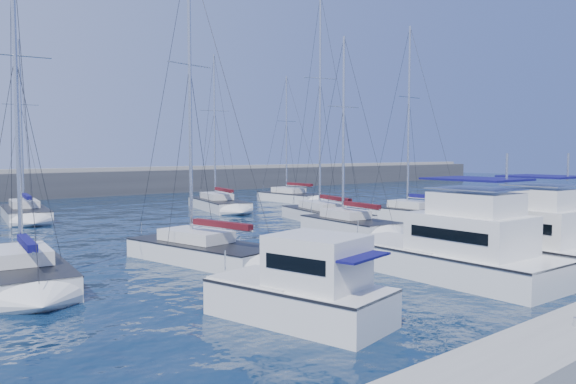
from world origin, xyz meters
TOP-DOWN VIEW (x-y plane):
  - ground at (0.00, 0.00)m, footprint 220.00×220.00m
  - breakwater at (0.00, 52.00)m, footprint 160.00×6.00m
  - dock_cleat_near_port at (-8.00, -11.00)m, footprint 0.16×0.16m
  - motor_yacht_port_outer at (-12.10, -4.49)m, footprint 3.91×6.28m
  - motor_yacht_port_inner at (-3.06, -3.93)m, footprint 4.07×9.90m
  - motor_yacht_stbd_inner at (1.48, -4.61)m, footprint 4.12×8.58m
  - sailboat_mid_a at (-17.58, 6.04)m, footprint 4.06×7.55m
  - sailboat_mid_b at (-9.42, 6.05)m, footprint 4.53×8.69m
  - sailboat_mid_c at (3.25, 8.30)m, footprint 3.88×7.71m
  - sailboat_mid_d at (6.02, 13.54)m, footprint 5.63×10.04m
  - sailboat_mid_e at (12.26, 9.89)m, footprint 3.14×7.21m
  - sailboat_back_a at (-11.14, 30.22)m, footprint 4.48×9.38m
  - sailboat_back_b at (4.97, 26.88)m, footprint 5.37×9.91m
  - sailboat_back_c at (15.73, 29.02)m, footprint 3.10×8.55m

SIDE VIEW (x-z plane):
  - ground at x=0.00m, z-range 0.00..0.00m
  - sailboat_back_b at x=4.97m, z-range -6.92..7.94m
  - sailboat_back_c at x=15.73m, z-range -6.49..7.51m
  - sailboat_back_a at x=-11.14m, z-range -6.83..7.86m
  - sailboat_mid_c at x=3.25m, z-range -6.16..7.19m
  - sailboat_mid_b at x=-9.42m, z-range -7.16..8.22m
  - sailboat_mid_a at x=-17.58m, z-range -6.80..7.86m
  - sailboat_mid_d at x=6.02m, z-range -8.36..9.44m
  - sailboat_mid_e at x=12.26m, z-range -7.23..8.32m
  - dock_cleat_near_port at x=-8.00m, z-range 0.60..0.85m
  - motor_yacht_port_outer at x=-12.10m, z-range -0.66..2.54m
  - breakwater at x=0.00m, z-range -1.17..3.28m
  - motor_yacht_port_inner at x=-3.06m, z-range -1.21..3.48m
  - motor_yacht_stbd_inner at x=1.48m, z-range -1.21..3.48m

